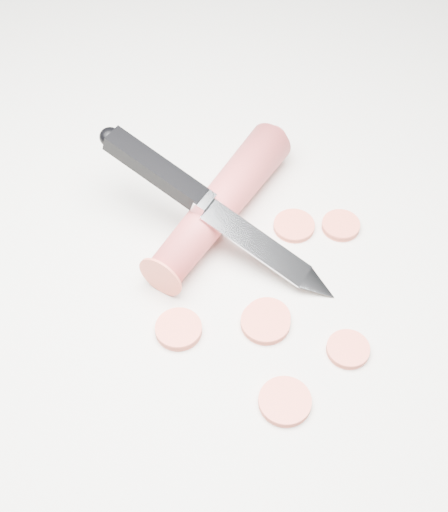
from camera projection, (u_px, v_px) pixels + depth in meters
name	position (u px, v px, depth m)	size (l,w,h in m)	color
ground	(246.00, 247.00, 0.58)	(2.40, 2.40, 0.00)	silver
carrot	(220.00, 204.00, 0.59)	(0.03, 0.03, 0.18)	#C53D3F
carrot_slice_0	(267.00, 318.00, 0.54)	(0.03, 0.03, 0.01)	#F45C45
carrot_slice_1	(265.00, 322.00, 0.54)	(0.04, 0.04, 0.01)	#F45C45
carrot_slice_2	(294.00, 226.00, 0.59)	(0.03, 0.03, 0.01)	#F45C45
carrot_slice_3	(348.00, 349.00, 0.52)	(0.03, 0.03, 0.01)	#F45C45
carrot_slice_4	(341.00, 225.00, 0.59)	(0.03, 0.03, 0.01)	#F45C45
carrot_slice_5	(179.00, 329.00, 0.53)	(0.03, 0.03, 0.01)	#F45C45
carrot_slice_6	(285.00, 401.00, 0.50)	(0.04, 0.04, 0.01)	#F45C45
kitchen_knife	(217.00, 210.00, 0.56)	(0.14, 0.20, 0.08)	silver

